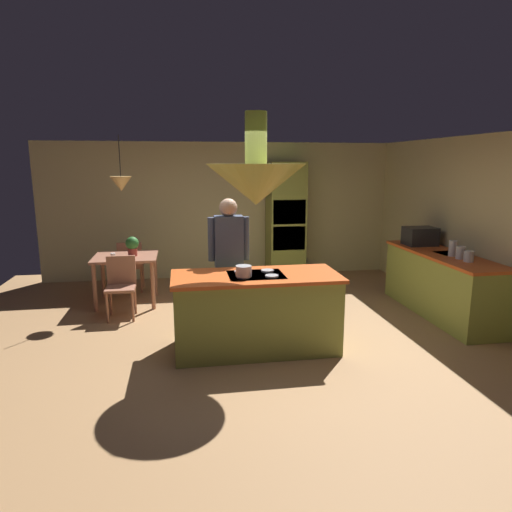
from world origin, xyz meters
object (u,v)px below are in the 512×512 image
(canister_tea, at_px, (453,248))
(potted_plant_on_table, at_px, (132,245))
(oven_tower, at_px, (286,221))
(canister_flour, at_px, (469,256))
(dining_table, at_px, (126,263))
(chair_facing_island, at_px, (121,283))
(microwave_on_counter, at_px, (420,236))
(cooking_pot_on_cooktop, at_px, (244,271))
(chair_by_back_wall, at_px, (131,263))
(person_at_island, at_px, (229,255))
(kitchen_island, at_px, (256,312))
(cup_on_table, at_px, (113,256))
(canister_sugar, at_px, (460,253))

(canister_tea, bearing_deg, potted_plant_on_table, 161.60)
(oven_tower, xyz_separation_m, canister_flour, (1.74, -3.01, -0.12))
(dining_table, relative_size, potted_plant_on_table, 3.18)
(chair_facing_island, height_order, canister_tea, canister_tea)
(oven_tower, relative_size, microwave_on_counter, 4.76)
(canister_flour, height_order, cooking_pot_on_cooktop, canister_flour)
(chair_by_back_wall, bearing_deg, cooking_pot_on_cooktop, 118.11)
(canister_tea, relative_size, microwave_on_counter, 0.47)
(chair_by_back_wall, bearing_deg, person_at_island, 125.49)
(potted_plant_on_table, xyz_separation_m, canister_tea, (4.43, -1.47, 0.09))
(kitchen_island, height_order, potted_plant_on_table, potted_plant_on_table)
(potted_plant_on_table, relative_size, canister_flour, 2.12)
(person_at_island, xyz_separation_m, microwave_on_counter, (3.08, 0.77, 0.05))
(oven_tower, relative_size, chair_by_back_wall, 2.52)
(kitchen_island, xyz_separation_m, person_at_island, (-0.24, 0.70, 0.54))
(cup_on_table, bearing_deg, dining_table, 54.76)
(oven_tower, bearing_deg, chair_by_back_wall, -170.05)
(potted_plant_on_table, relative_size, canister_sugar, 1.77)
(oven_tower, height_order, cooking_pot_on_cooktop, oven_tower)
(cooking_pot_on_cooktop, bearing_deg, microwave_on_counter, 28.13)
(person_at_island, height_order, chair_by_back_wall, person_at_island)
(kitchen_island, bearing_deg, person_at_island, 108.68)
(kitchen_island, bearing_deg, chair_by_back_wall, 121.70)
(chair_by_back_wall, xyz_separation_m, cooking_pot_on_cooktop, (1.54, -2.88, 0.48))
(cup_on_table, distance_m, microwave_on_counter, 4.72)
(oven_tower, xyz_separation_m, chair_by_back_wall, (-2.80, -0.49, -0.59))
(kitchen_island, distance_m, microwave_on_counter, 3.25)
(person_at_island, relative_size, microwave_on_counter, 3.76)
(potted_plant_on_table, bearing_deg, canister_tea, -18.40)
(cup_on_table, bearing_deg, microwave_on_counter, -5.00)
(microwave_on_counter, distance_m, cooking_pot_on_cooktop, 3.40)
(canister_tea, distance_m, cooking_pot_on_cooktop, 3.09)
(canister_flour, bearing_deg, person_at_island, 171.45)
(chair_by_back_wall, relative_size, cup_on_table, 9.67)
(canister_flour, bearing_deg, potted_plant_on_table, 157.51)
(canister_sugar, bearing_deg, canister_flour, -90.00)
(person_at_island, bearing_deg, kitchen_island, -71.32)
(dining_table, bearing_deg, person_at_island, -43.72)
(canister_flour, bearing_deg, dining_table, 157.70)
(dining_table, bearing_deg, microwave_on_counter, -7.85)
(potted_plant_on_table, xyz_separation_m, cooking_pot_on_cooktop, (1.43, -2.20, 0.06))
(canister_tea, bearing_deg, canister_flour, -90.00)
(chair_facing_island, xyz_separation_m, potted_plant_on_table, (0.11, 0.62, 0.42))
(oven_tower, relative_size, dining_table, 2.29)
(kitchen_island, height_order, canister_tea, canister_tea)
(potted_plant_on_table, bearing_deg, kitchen_island, -52.55)
(cup_on_table, bearing_deg, kitchen_island, -45.49)
(canister_tea, bearing_deg, cup_on_table, 164.67)
(canister_tea, bearing_deg, chair_by_back_wall, 154.62)
(oven_tower, distance_m, canister_flour, 3.47)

